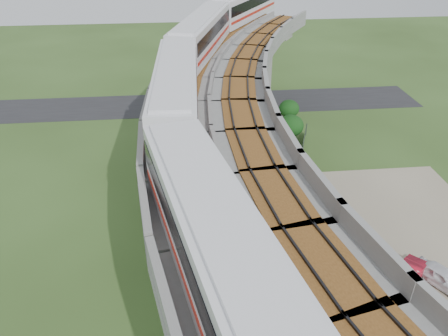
% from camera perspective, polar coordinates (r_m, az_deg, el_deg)
% --- Properties ---
extents(ground, '(160.00, 160.00, 0.00)m').
position_cam_1_polar(ground, '(33.79, -1.32, -11.29)').
color(ground, '#30471C').
rests_on(ground, ground).
extents(dirt_lot, '(18.00, 26.00, 0.04)m').
position_cam_1_polar(dirt_lot, '(35.90, 22.30, -11.09)').
color(dirt_lot, gray).
rests_on(dirt_lot, ground).
extents(asphalt_road, '(60.00, 8.00, 0.03)m').
position_cam_1_polar(asphalt_road, '(59.53, -3.63, 8.36)').
color(asphalt_road, '#232326').
rests_on(asphalt_road, ground).
extents(viaduct, '(19.58, 73.98, 11.40)m').
position_cam_1_polar(viaduct, '(29.02, 6.06, 2.69)').
color(viaduct, '#99968E').
rests_on(viaduct, ground).
extents(metro_train, '(15.40, 60.62, 3.64)m').
position_cam_1_polar(metro_train, '(35.53, -1.06, 13.86)').
color(metro_train, silver).
rests_on(metro_train, ground).
extents(fence, '(3.87, 38.73, 1.50)m').
position_cam_1_polar(fence, '(35.17, 14.91, -8.96)').
color(fence, '#2D382D').
rests_on(fence, ground).
extents(tree_0, '(2.48, 2.48, 2.78)m').
position_cam_1_polar(tree_0, '(54.14, 8.50, 7.68)').
color(tree_0, '#382314').
rests_on(tree_0, ground).
extents(tree_1, '(2.81, 2.81, 3.28)m').
position_cam_1_polar(tree_1, '(48.84, 8.73, 5.50)').
color(tree_1, '#382314').
rests_on(tree_1, ground).
extents(tree_2, '(2.51, 2.51, 3.61)m').
position_cam_1_polar(tree_2, '(42.24, 7.04, 2.10)').
color(tree_2, '#382314').
rests_on(tree_2, ground).
extents(tree_3, '(1.98, 1.98, 2.44)m').
position_cam_1_polar(tree_3, '(40.59, 8.75, -0.86)').
color(tree_3, '#382314').
rests_on(tree_3, ground).
extents(tree_4, '(2.75, 2.75, 3.25)m').
position_cam_1_polar(tree_4, '(35.02, 10.18, -5.74)').
color(tree_4, '#382314').
rests_on(tree_4, ground).
extents(tree_5, '(2.69, 2.69, 3.29)m').
position_cam_1_polar(tree_5, '(30.95, 10.35, -11.30)').
color(tree_5, '#382314').
rests_on(tree_5, ground).
extents(tree_6, '(2.78, 2.78, 3.54)m').
position_cam_1_polar(tree_6, '(28.18, 15.95, -16.82)').
color(tree_6, '#382314').
rests_on(tree_6, ground).
extents(car_white, '(3.44, 4.20, 1.35)m').
position_cam_1_polar(car_white, '(34.58, 26.61, -12.60)').
color(car_white, silver).
rests_on(car_white, dirt_lot).
extents(car_red, '(3.94, 3.89, 1.35)m').
position_cam_1_polar(car_red, '(33.66, 22.89, -12.88)').
color(car_red, '#A90F22').
rests_on(car_red, dirt_lot).
extents(car_dark, '(4.29, 2.86, 1.16)m').
position_cam_1_polar(car_dark, '(37.90, 13.94, -5.80)').
color(car_dark, black).
rests_on(car_dark, dirt_lot).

